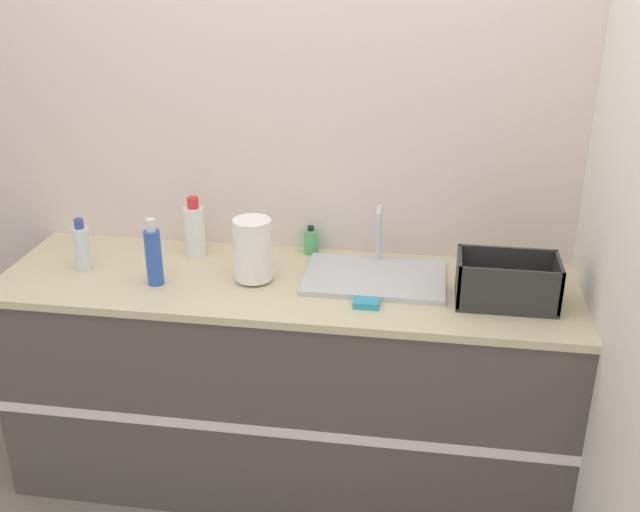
{
  "coord_description": "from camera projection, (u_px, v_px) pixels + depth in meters",
  "views": [
    {
      "loc": [
        0.5,
        -2.15,
        2.09
      ],
      "look_at": [
        0.13,
        0.28,
        1.01
      ],
      "focal_mm": 42.0,
      "sensor_mm": 36.0,
      "label": 1
    }
  ],
  "objects": [
    {
      "name": "paper_towel_roll",
      "position": [
        253.0,
        250.0,
        2.73
      ],
      "size": [
        0.14,
        0.14,
        0.24
      ],
      "color": "#4C4C51",
      "rests_on": "counter_cabinet"
    },
    {
      "name": "wall_back",
      "position": [
        302.0,
        147.0,
        2.91
      ],
      "size": [
        4.53,
        0.06,
        2.6
      ],
      "color": "silver",
      "rests_on": "ground_plane"
    },
    {
      "name": "dish_rack",
      "position": [
        507.0,
        285.0,
        2.59
      ],
      "size": [
        0.34,
        0.2,
        0.17
      ],
      "color": "#2D2D2D",
      "rests_on": "counter_cabinet"
    },
    {
      "name": "sink",
      "position": [
        375.0,
        275.0,
        2.77
      ],
      "size": [
        0.52,
        0.35,
        0.24
      ],
      "color": "silver",
      "rests_on": "counter_cabinet"
    },
    {
      "name": "bottle_clear",
      "position": [
        82.0,
        247.0,
        2.83
      ],
      "size": [
        0.06,
        0.06,
        0.2
      ],
      "color": "silver",
      "rests_on": "counter_cabinet"
    },
    {
      "name": "sponge",
      "position": [
        366.0,
        303.0,
        2.58
      ],
      "size": [
        0.09,
        0.06,
        0.02
      ],
      "color": "#3399BF",
      "rests_on": "counter_cabinet"
    },
    {
      "name": "counter_cabinet",
      "position": [
        289.0,
        381.0,
        2.95
      ],
      "size": [
        2.16,
        0.64,
        0.89
      ],
      "color": "#514C47",
      "rests_on": "ground_plane"
    },
    {
      "name": "bottle_blue",
      "position": [
        154.0,
        256.0,
        2.71
      ],
      "size": [
        0.06,
        0.06,
        0.25
      ],
      "color": "#2D56B7",
      "rests_on": "counter_cabinet"
    },
    {
      "name": "bottle_white_spray",
      "position": [
        195.0,
        230.0,
        2.95
      ],
      "size": [
        0.08,
        0.08,
        0.24
      ],
      "color": "white",
      "rests_on": "counter_cabinet"
    },
    {
      "name": "soap_dispenser",
      "position": [
        311.0,
        241.0,
        2.98
      ],
      "size": [
        0.06,
        0.06,
        0.12
      ],
      "color": "#4CB266",
      "rests_on": "counter_cabinet"
    },
    {
      "name": "wall_right",
      "position": [
        612.0,
        188.0,
        2.46
      ],
      "size": [
        0.06,
        2.62,
        2.6
      ],
      "color": "silver",
      "rests_on": "ground_plane"
    }
  ]
}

